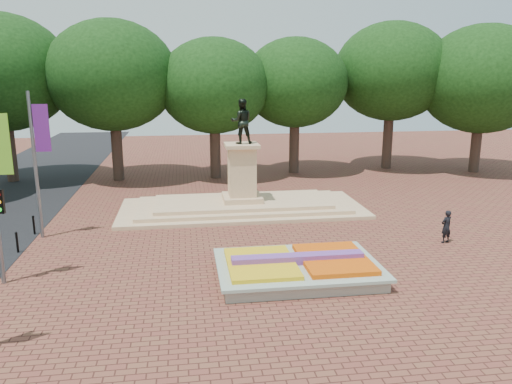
# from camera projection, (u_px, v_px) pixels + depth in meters

# --- Properties ---
(ground) EXTENTS (90.00, 90.00, 0.00)m
(ground) POSITION_uv_depth(u_px,v_px,m) (264.00, 259.00, 21.37)
(ground) COLOR brown
(ground) RESTS_ON ground
(flower_bed) EXTENTS (6.30, 4.30, 0.91)m
(flower_bed) POSITION_uv_depth(u_px,v_px,m) (298.00, 267.00, 19.50)
(flower_bed) COLOR gray
(flower_bed) RESTS_ON ground
(monument) EXTENTS (14.00, 6.00, 6.40)m
(monument) POSITION_uv_depth(u_px,v_px,m) (242.00, 195.00, 28.87)
(monument) COLOR tan
(monument) RESTS_ON ground
(tree_row_back) EXTENTS (44.80, 8.80, 10.43)m
(tree_row_back) POSITION_uv_depth(u_px,v_px,m) (257.00, 88.00, 37.48)
(tree_row_back) COLOR #33221B
(tree_row_back) RESTS_ON ground
(pedestrian) EXTENTS (0.66, 0.53, 1.57)m
(pedestrian) POSITION_uv_depth(u_px,v_px,m) (446.00, 227.00, 23.33)
(pedestrian) COLOR black
(pedestrian) RESTS_ON ground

